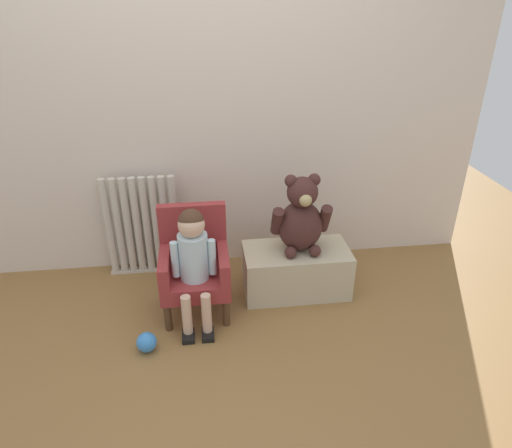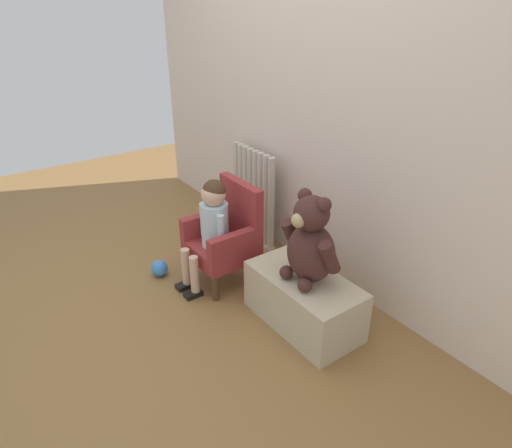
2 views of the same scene
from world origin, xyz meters
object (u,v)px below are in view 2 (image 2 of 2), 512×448
Objects in this scene: radiator at (253,196)px; child_armchair at (227,235)px; toy_ball at (160,268)px; child_figure at (211,219)px; large_teddy_bear at (310,243)px; low_bench at (304,300)px.

radiator is 1.08× the size of child_armchair.
toy_ball is at bearing -85.36° from radiator.
large_teddy_bear is at bearing 17.71° from child_figure.
large_teddy_bear is (1.01, -0.35, 0.18)m from radiator.
radiator reaches higher than low_bench.
toy_ball is at bearing -153.66° from low_bench.
low_bench is (0.99, -0.35, -0.20)m from radiator.
child_armchair is (0.35, -0.45, -0.04)m from radiator.
child_figure is 6.38× the size of toy_ball.
radiator reaches higher than toy_ball.
low_bench reaches higher than toy_ball.
child_armchair is at bearing -171.61° from low_bench.
toy_ball is at bearing -127.66° from child_armchair.
radiator is 0.87m from toy_ball.
radiator is at bearing 160.27° from low_bench.
radiator is 1.05× the size of low_bench.
child_figure is at bearing 42.31° from toy_ball.
low_bench is 0.37m from large_teddy_bear.
large_teddy_bear reaches higher than low_bench.
large_teddy_bear is at bearing 8.90° from child_armchair.
low_bench is (0.64, 0.20, -0.31)m from child_figure.
radiator reaches higher than child_armchair.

